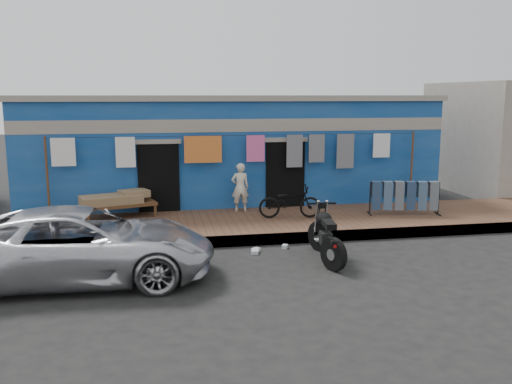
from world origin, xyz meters
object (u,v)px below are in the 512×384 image
bicycle (290,198)px  jeans_rack (404,197)px  seated_person (240,187)px  charpoy (119,205)px  car (81,244)px  motorcycle (326,234)px

bicycle → jeans_rack: (3.08, -0.16, -0.06)m
seated_person → charpoy: bearing=1.0°
charpoy → jeans_rack: size_ratio=1.08×
car → bicycle: 5.76m
seated_person → jeans_rack: bearing=162.7°
car → bicycle: size_ratio=3.12×
bicycle → jeans_rack: size_ratio=0.82×
car → charpoy: bearing=-4.1°
car → jeans_rack: (7.83, 3.09, 0.01)m
seated_person → jeans_rack: size_ratio=0.68×
jeans_rack → charpoy: bearing=172.1°
motorcycle → jeans_rack: bearing=47.8°
car → motorcycle: car is taller
bicycle → charpoy: 4.40m
charpoy → bicycle: bearing=-11.4°
car → motorcycle: (4.80, 0.37, -0.14)m
bicycle → charpoy: size_ratio=0.76×
motorcycle → charpoy: size_ratio=0.85×
car → jeans_rack: bearing=-66.5°
car → seated_person: size_ratio=3.75×
jeans_rack → bicycle: bearing=177.0°
car → jeans_rack: car is taller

